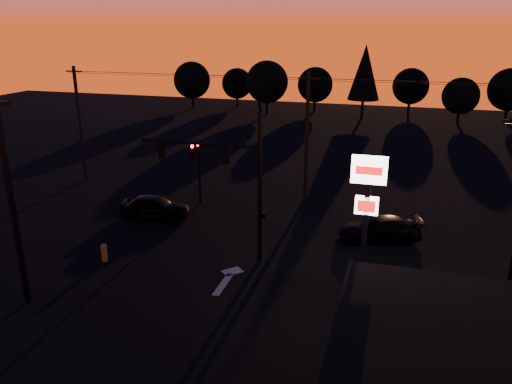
% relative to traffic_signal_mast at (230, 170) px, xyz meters
% --- Properties ---
extents(ground, '(120.00, 120.00, 0.00)m').
position_rel_traffic_signal_mast_xyz_m(ground, '(0.10, -3.99, -4.94)').
color(ground, black).
rests_on(ground, ground).
extents(lane_arrow, '(1.20, 3.10, 0.01)m').
position_rel_traffic_signal_mast_xyz_m(lane_arrow, '(0.60, -2.33, -4.93)').
color(lane_arrow, beige).
rests_on(lane_arrow, ground).
extents(traffic_signal_mast, '(6.79, 0.52, 8.58)m').
position_rel_traffic_signal_mast_xyz_m(traffic_signal_mast, '(0.00, 0.00, 0.00)').
color(traffic_signal_mast, black).
rests_on(traffic_signal_mast, ground).
extents(secondary_signal, '(0.30, 0.31, 4.35)m').
position_rel_traffic_signal_mast_xyz_m(secondary_signal, '(-4.90, 7.49, -2.07)').
color(secondary_signal, black).
rests_on(secondary_signal, ground).
extents(parking_lot_light, '(1.25, 0.30, 9.14)m').
position_rel_traffic_signal_mast_xyz_m(parking_lot_light, '(-7.40, -6.99, 0.33)').
color(parking_lot_light, black).
rests_on(parking_lot_light, ground).
extents(pylon_sign, '(1.50, 0.28, 6.80)m').
position_rel_traffic_signal_mast_xyz_m(pylon_sign, '(7.10, -2.49, -0.02)').
color(pylon_sign, black).
rests_on(pylon_sign, ground).
extents(utility_pole_0, '(1.40, 0.26, 9.00)m').
position_rel_traffic_signal_mast_xyz_m(utility_pole_0, '(-15.90, 10.01, -0.34)').
color(utility_pole_0, black).
rests_on(utility_pole_0, ground).
extents(utility_pole_1, '(1.40, 0.26, 9.00)m').
position_rel_traffic_signal_mast_xyz_m(utility_pole_1, '(2.10, 10.01, -0.34)').
color(utility_pole_1, black).
rests_on(utility_pole_1, ground).
extents(power_wires, '(36.00, 1.22, 0.07)m').
position_rel_traffic_signal_mast_xyz_m(power_wires, '(2.10, 10.01, 3.63)').
color(power_wires, black).
rests_on(power_wires, ground).
extents(bollard, '(0.31, 0.31, 0.93)m').
position_rel_traffic_signal_mast_xyz_m(bollard, '(-6.34, -2.37, -4.47)').
color(bollard, gold).
rests_on(bollard, ground).
extents(tree_0, '(5.36, 5.36, 6.74)m').
position_rel_traffic_signal_mast_xyz_m(tree_0, '(-21.90, 46.01, -0.88)').
color(tree_0, black).
rests_on(tree_0, ground).
extents(tree_1, '(4.54, 4.54, 5.71)m').
position_rel_traffic_signal_mast_xyz_m(tree_1, '(-15.90, 49.01, -1.50)').
color(tree_1, black).
rests_on(tree_1, ground).
extents(tree_2, '(5.77, 5.78, 7.26)m').
position_rel_traffic_signal_mast_xyz_m(tree_2, '(-9.90, 44.01, -0.57)').
color(tree_2, black).
rests_on(tree_2, ground).
extents(tree_3, '(4.95, 4.95, 6.22)m').
position_rel_traffic_signal_mast_xyz_m(tree_3, '(-3.90, 48.01, -1.19)').
color(tree_3, black).
rests_on(tree_3, ground).
extents(tree_4, '(4.18, 4.18, 9.50)m').
position_rel_traffic_signal_mast_xyz_m(tree_4, '(3.10, 45.01, 0.99)').
color(tree_4, black).
rests_on(tree_4, ground).
extents(tree_5, '(4.95, 4.95, 6.22)m').
position_rel_traffic_signal_mast_xyz_m(tree_5, '(9.10, 50.01, -1.19)').
color(tree_5, black).
rests_on(tree_5, ground).
extents(tree_6, '(4.54, 4.54, 5.71)m').
position_rel_traffic_signal_mast_xyz_m(tree_6, '(15.10, 44.01, -1.50)').
color(tree_6, black).
rests_on(tree_6, ground).
extents(tree_7, '(5.36, 5.36, 6.74)m').
position_rel_traffic_signal_mast_xyz_m(tree_7, '(21.10, 47.01, -0.88)').
color(tree_7, black).
rests_on(tree_7, ground).
extents(car_left, '(4.69, 2.44, 1.53)m').
position_rel_traffic_signal_mast_xyz_m(car_left, '(-6.64, 4.02, -4.17)').
color(car_left, black).
rests_on(car_left, ground).
extents(car_right, '(5.15, 3.27, 1.39)m').
position_rel_traffic_signal_mast_xyz_m(car_right, '(7.55, 4.51, -4.24)').
color(car_right, black).
rests_on(car_right, ground).
extents(suv_parked, '(4.11, 5.64, 1.43)m').
position_rel_traffic_signal_mast_xyz_m(suv_parked, '(9.10, -6.21, -4.22)').
color(suv_parked, black).
rests_on(suv_parked, ground).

